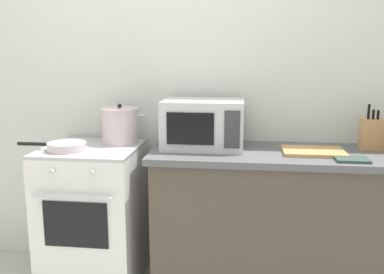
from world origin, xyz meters
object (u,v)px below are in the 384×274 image
at_px(oven_mitt, 352,159).
at_px(microwave, 203,124).
at_px(stock_pot, 120,126).
at_px(cutting_board, 313,151).
at_px(frying_pan, 66,146).
at_px(stove, 94,215).
at_px(knife_block, 372,134).

bearing_deg(oven_mitt, microwave, 164.35).
height_order(stock_pot, cutting_board, stock_pot).
relative_size(frying_pan, oven_mitt, 2.41).
bearing_deg(cutting_board, stove, -179.95).
xyz_separation_m(frying_pan, microwave, (0.83, 0.19, 0.12)).
xyz_separation_m(microwave, cutting_board, (0.67, -0.08, -0.14)).
height_order(microwave, oven_mitt, microwave).
bearing_deg(knife_block, frying_pan, -172.18).
bearing_deg(stock_pot, knife_block, 0.09).
bearing_deg(stove, oven_mitt, -5.81).
relative_size(microwave, cutting_board, 1.39).
bearing_deg(knife_block, stove, -175.37).
height_order(stove, knife_block, knife_block).
bearing_deg(oven_mitt, cutting_board, 138.77).
relative_size(stove, stock_pot, 2.80).
distance_m(stove, frying_pan, 0.51).
bearing_deg(stock_pot, microwave, -6.10).
relative_size(stove, frying_pan, 2.12).
relative_size(stock_pot, microwave, 0.66).
xyz_separation_m(stove, cutting_board, (1.38, 0.00, 0.47)).
bearing_deg(frying_pan, stock_pot, 42.92).
distance_m(stove, cutting_board, 1.46).
height_order(stock_pot, microwave, microwave).
distance_m(microwave, knife_block, 1.04).
xyz_separation_m(knife_block, oven_mitt, (-0.18, -0.30, -0.09)).
relative_size(stove, cutting_board, 2.56).
distance_m(microwave, oven_mitt, 0.89).
bearing_deg(cutting_board, frying_pan, -175.59).
height_order(stove, cutting_board, cutting_board).
bearing_deg(stove, frying_pan, -135.50).
relative_size(microwave, knife_block, 1.77).
bearing_deg(microwave, cutting_board, -6.67).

